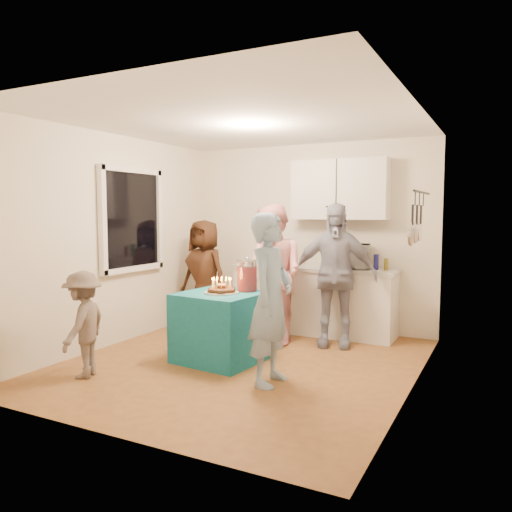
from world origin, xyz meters
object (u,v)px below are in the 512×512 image
at_px(counter, 314,301).
at_px(woman_back_center, 273,274).
at_px(microwave, 347,256).
at_px(man_birthday, 271,299).
at_px(party_table, 222,326).
at_px(punch_jar, 247,276).
at_px(woman_back_right, 334,275).
at_px(child_near_left, 83,324).
at_px(woman_back_left, 204,274).

distance_m(counter, woman_back_center, 0.93).
height_order(microwave, man_birthday, man_birthday).
height_order(party_table, punch_jar, punch_jar).
bearing_deg(counter, woman_back_right, -49.63).
relative_size(counter, man_birthday, 1.34).
height_order(counter, child_near_left, child_near_left).
xyz_separation_m(microwave, man_birthday, (-0.11, -2.13, -0.25)).
bearing_deg(man_birthday, child_near_left, 109.02).
height_order(man_birthday, woman_back_left, man_birthday).
bearing_deg(microwave, man_birthday, -103.84).
bearing_deg(man_birthday, party_table, 59.50).
bearing_deg(microwave, woman_back_left, -177.56).
relative_size(microwave, woman_back_left, 0.38).
relative_size(man_birthday, woman_back_right, 0.93).
xyz_separation_m(counter, microwave, (0.46, 0.00, 0.64)).
bearing_deg(woman_back_center, punch_jar, -65.59).
xyz_separation_m(punch_jar, man_birthday, (0.61, -0.66, -0.11)).
xyz_separation_m(microwave, woman_back_right, (0.00, -0.55, -0.19)).
xyz_separation_m(party_table, punch_jar, (0.20, 0.22, 0.55)).
distance_m(counter, woman_back_left, 1.58).
distance_m(microwave, woman_back_right, 0.58).
relative_size(counter, party_table, 2.59).
bearing_deg(child_near_left, woman_back_center, 131.19).
relative_size(woman_back_center, woman_back_right, 1.00).
relative_size(woman_back_left, child_near_left, 1.44).
bearing_deg(party_table, microwave, 61.65).
height_order(counter, microwave, microwave).
bearing_deg(woman_back_right, microwave, 77.18).
relative_size(woman_back_center, child_near_left, 1.64).
height_order(man_birthday, woman_back_right, woman_back_right).
relative_size(microwave, woman_back_right, 0.33).
bearing_deg(punch_jar, microwave, 64.11).
xyz_separation_m(party_table, man_birthday, (0.81, -0.44, 0.44)).
bearing_deg(child_near_left, punch_jar, 119.99).
bearing_deg(woman_back_left, man_birthday, -31.81).
distance_m(party_table, woman_back_left, 1.65).
bearing_deg(counter, child_near_left, -116.35).
bearing_deg(party_table, woman_back_left, 129.68).
bearing_deg(punch_jar, counter, 80.32).
bearing_deg(woman_back_left, punch_jar, -28.94).
height_order(microwave, woman_back_center, woman_back_center).
bearing_deg(woman_back_left, party_table, -39.76).
relative_size(punch_jar, child_near_left, 0.32).
xyz_separation_m(counter, punch_jar, (-0.25, -1.47, 0.50)).
bearing_deg(microwave, counter, 168.99).
relative_size(party_table, woman_back_left, 0.55).
bearing_deg(woman_back_right, woman_back_center, -175.28).
bearing_deg(woman_back_center, microwave, 71.77).
height_order(woman_back_left, woman_back_right, woman_back_right).
distance_m(party_table, man_birthday, 1.02).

